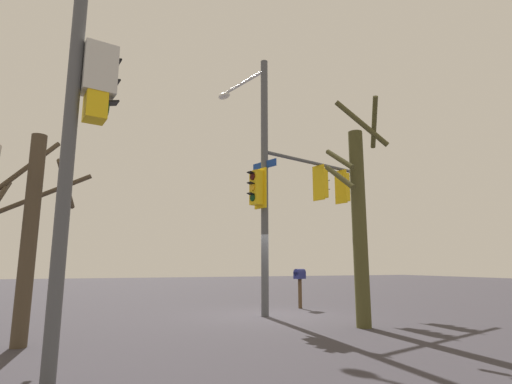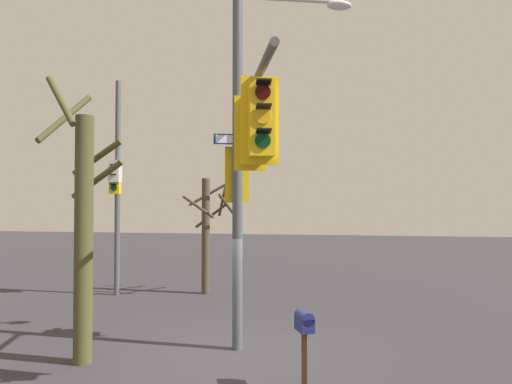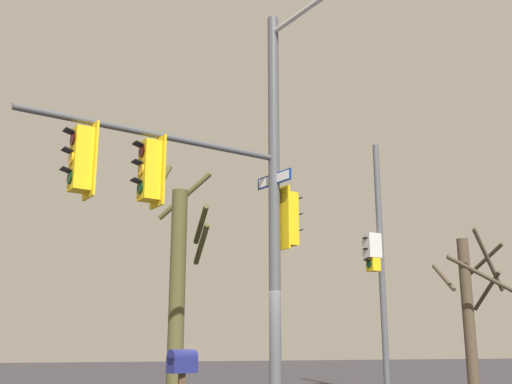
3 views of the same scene
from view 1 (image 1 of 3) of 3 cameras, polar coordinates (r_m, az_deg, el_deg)
name	(u,v)px [view 1 (image 1 of 3)]	position (r m, az deg, el deg)	size (l,w,h in m)	color
ground_plane	(273,316)	(12.99, 2.44, -17.22)	(80.00, 80.00, 0.00)	#353137
main_signal_pole_assembly	(287,176)	(13.85, 4.38, 2.30)	(5.95, 3.17, 8.43)	#4C4F54
secondary_pole_assembly	(85,89)	(6.59, -23.20, 13.29)	(0.74, 0.47, 7.80)	#4C4F54
mailbox	(300,277)	(15.10, 6.25, -11.98)	(0.50, 0.40, 1.41)	#4C3823
bare_tree_behind_pole	(29,225)	(9.33, -29.63, -4.09)	(2.04, 1.95, 4.38)	#493D2D
bare_tree_across_street	(359,215)	(10.85, 14.45, -3.26)	(1.68, 1.48, 5.96)	#494725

